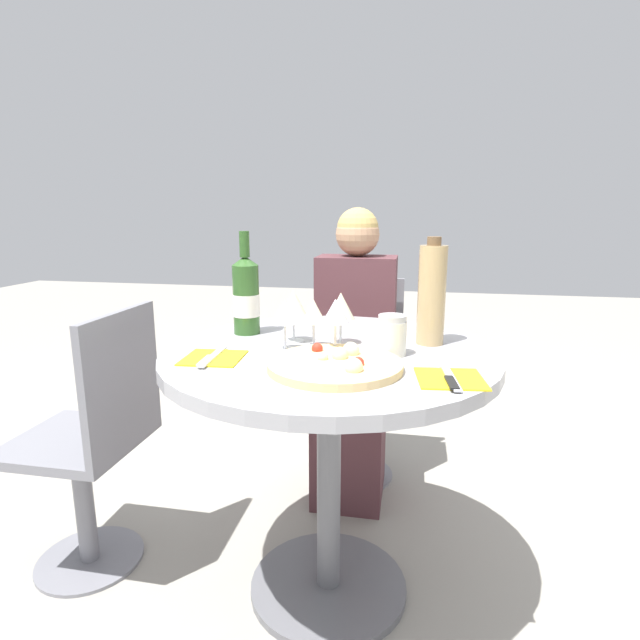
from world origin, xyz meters
The scene contains 16 objects.
ground_plane centered at (0.00, 0.00, 0.00)m, with size 12.00×12.00×0.00m, color gray.
dining_table centered at (0.00, 0.00, 0.62)m, with size 0.92×0.92×0.77m.
chair_behind_diner centered at (-0.01, 0.76, 0.42)m, with size 0.38×0.38×0.86m.
seated_diner centered at (-0.01, 0.62, 0.52)m, with size 0.32×0.42×1.16m.
chair_empty_side centered at (-0.75, -0.03, 0.42)m, with size 0.38×0.38×0.86m.
pizza_large centered at (0.04, -0.17, 0.78)m, with size 0.33×0.33×0.05m.
wine_bottle centered at (-0.29, 0.14, 0.89)m, with size 0.08×0.08×0.32m.
tall_carafe centered at (0.28, 0.12, 0.92)m, with size 0.08×0.08×0.31m.
sugar_shaker centered at (0.17, -0.02, 0.82)m, with size 0.08×0.08×0.11m.
wine_glass_front_left centered at (-0.12, -0.03, 0.88)m, with size 0.07×0.07×0.14m.
wine_glass_back_right centered at (0.02, 0.07, 0.88)m, with size 0.08×0.08×0.15m.
wine_glass_front_right centered at (0.02, -0.03, 0.88)m, with size 0.07×0.07×0.15m.
wine_glass_center centered at (-0.05, 0.02, 0.87)m, with size 0.07×0.07×0.14m.
wine_glass_back_left centered at (-0.12, 0.07, 0.88)m, with size 0.08×0.08×0.15m.
place_setting_left centered at (-0.28, -0.14, 0.77)m, with size 0.16×0.19×0.01m.
place_setting_right centered at (0.31, -0.20, 0.77)m, with size 0.17×0.19×0.01m.
Camera 1 is at (0.22, -1.32, 1.15)m, focal length 28.00 mm.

